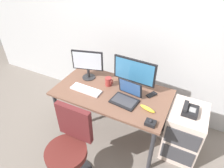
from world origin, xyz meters
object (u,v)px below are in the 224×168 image
monitor_side (88,63)px  coffee_mug (109,82)px  desk_phone (190,110)px  monitor_main (134,73)px  office_chair (70,151)px  file_cabinet (183,132)px  keyboard (86,90)px  banana (147,109)px  laptop (126,96)px  trackball_mouse (150,123)px  cell_phone (152,95)px

monitor_side → coffee_mug: (0.33, -0.03, -0.18)m
desk_phone → coffee_mug: size_ratio=1.75×
desk_phone → monitor_main: (-0.73, 0.10, 0.24)m
office_chair → monitor_main: (0.31, 1.00, 0.52)m
desk_phone → monitor_main: size_ratio=0.36×
file_cabinet → keyboard: size_ratio=1.69×
office_chair → coffee_mug: office_chair is taller
coffee_mug → monitor_side: bearing=174.6°
banana → laptop: bearing=168.5°
trackball_mouse → banana: 0.21m
monitor_main → keyboard: bearing=-148.7°
laptop → trackball_mouse: 0.46m
file_cabinet → keyboard: bearing=-169.7°
desk_phone → monitor_side: size_ratio=0.49×
office_chair → banana: bearing=48.4°
keyboard → banana: banana is taller
keyboard → coffee_mug: 0.32m
file_cabinet → coffee_mug: bearing=179.7°
trackball_mouse → cell_phone: 0.49m
laptop → cell_phone: laptop is taller
monitor_side → cell_phone: size_ratio=2.88×
trackball_mouse → office_chair: bearing=-145.0°
monitor_main → monitor_side: monitor_main is taller
cell_phone → laptop: bearing=-110.7°
monitor_side → keyboard: 0.37m
cell_phone → monitor_side: bearing=-151.5°
laptop → desk_phone: bearing=11.8°
keyboard → trackball_mouse: (0.91, -0.19, 0.01)m
keyboard → monitor_side: bearing=115.0°
laptop → trackball_mouse: laptop is taller
trackball_mouse → banana: (-0.10, 0.19, -0.00)m
file_cabinet → office_chair: (-1.05, -0.91, 0.10)m
monitor_side → laptop: 0.71m
desk_phone → cell_phone: size_ratio=1.41×
file_cabinet → laptop: size_ratio=2.07×
desk_phone → cell_phone: (-0.47, 0.07, 0.00)m
coffee_mug → office_chair: bearing=-89.9°
monitor_side → keyboard: (0.12, -0.27, -0.22)m
cell_phone → banana: (0.04, -0.28, 0.02)m
laptop → banana: (0.28, -0.06, -0.03)m
cell_phone → banana: banana is taller
monitor_main → banana: monitor_main is taller
cell_phone → office_chair: bearing=-93.4°
coffee_mug → trackball_mouse: bearing=-30.9°
monitor_main → trackball_mouse: size_ratio=5.00×
office_chair → keyboard: bearing=107.0°
file_cabinet → keyboard: keyboard is taller
monitor_side → banana: 1.00m
monitor_side → trackball_mouse: size_ratio=3.72×
file_cabinet → banana: banana is taller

